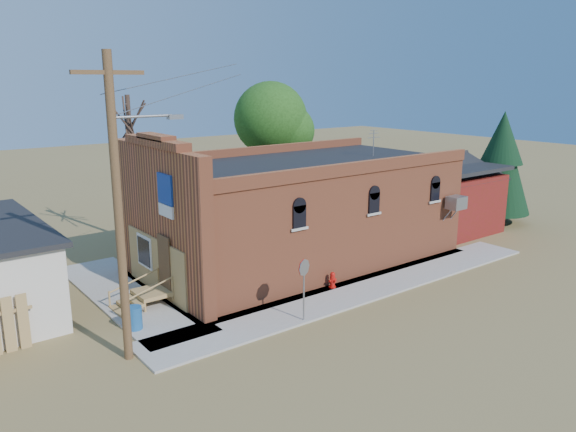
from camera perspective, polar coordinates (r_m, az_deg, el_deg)
ground at (r=21.33m, az=6.58°, el=-9.05°), size 120.00×120.00×0.00m
sidewalk_south at (r=22.89m, az=7.74°, el=-7.36°), size 19.00×2.20×0.08m
sidewalk_west at (r=22.90m, az=-15.95°, el=-7.77°), size 2.60×10.00×0.08m
brick_bar at (r=25.58m, az=0.84°, el=0.42°), size 16.40×7.97×6.30m
red_shed at (r=32.51m, az=14.62°, el=2.71°), size 5.40×6.40×4.30m
utility_pole at (r=16.61m, az=-16.73°, el=1.16°), size 3.12×0.26×9.00m
tree_bare_near at (r=29.20m, az=-15.83°, el=8.76°), size 2.80×2.80×7.65m
tree_leafy at (r=33.99m, az=-1.77°, el=9.84°), size 4.40×4.40×8.15m
evergreen_tree at (r=34.70m, az=20.83°, el=5.34°), size 3.60×3.60×6.50m
fire_hydrant at (r=22.68m, az=4.55°, el=-6.49°), size 0.37×0.35×0.66m
stop_sign at (r=19.22m, az=1.63°, el=-5.84°), size 0.58×0.25×2.22m
trash_barrel at (r=19.71m, az=-15.33°, el=-9.95°), size 0.55×0.55×0.79m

